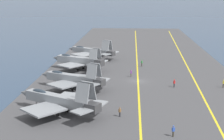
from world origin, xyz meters
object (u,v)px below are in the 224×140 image
parked_jet_fourth (91,51)px  parked_jet_third (78,60)px  parked_jet_second (73,78)px  crew_red_vest (174,83)px  crew_brown_vest (120,111)px  crew_blue_vest (173,131)px  crew_green_vest (142,63)px  crew_yellow_vest (223,83)px  parked_jet_nearest (58,100)px  crew_purple_vest (131,73)px

parked_jet_fourth → parked_jet_third: bearing=173.6°
parked_jet_second → crew_red_vest: size_ratio=9.18×
parked_jet_fourth → parked_jet_second: bearing=180.0°
parked_jet_second → crew_brown_vest: bearing=-146.3°
parked_jet_third → crew_blue_vest: 45.97m
parked_jet_third → crew_green_vest: size_ratio=8.55×
parked_jet_fourth → crew_green_vest: parked_jet_fourth is taller
crew_blue_vest → parked_jet_fourth: bearing=18.0°
crew_brown_vest → crew_green_vest: 39.27m
crew_yellow_vest → parked_jet_fourth: bearing=46.4°
crew_red_vest → crew_brown_vest: (-18.49, 11.01, -0.04)m
parked_jet_second → parked_jet_fourth: parked_jet_fourth is taller
parked_jet_fourth → parked_jet_nearest: bearing=-179.8°
parked_jet_nearest → crew_yellow_vest: parked_jet_nearest is taller
crew_brown_vest → crew_green_vest: (39.01, -4.54, 0.10)m
crew_brown_vest → parked_jet_nearest: bearing=84.4°
crew_yellow_vest → crew_red_vest: bearing=91.4°
parked_jet_third → crew_red_vest: 27.93m
crew_purple_vest → crew_blue_vest: (-34.59, -6.21, -0.04)m
parked_jet_third → crew_green_vest: parked_jet_third is taller
parked_jet_fourth → crew_purple_vest: parked_jet_fourth is taller
crew_brown_vest → crew_blue_vest: 10.87m
parked_jet_fourth → crew_yellow_vest: 44.28m
parked_jet_fourth → crew_blue_vest: size_ratio=10.00×
parked_jet_nearest → crew_blue_vest: (-8.50, -18.30, -1.39)m
crew_green_vest → crew_blue_vest: crew_green_vest is taller
parked_jet_third → crew_brown_vest: size_ratio=9.48×
parked_jet_nearest → crew_red_vest: bearing=-50.8°
crew_brown_vest → crew_purple_vest: bearing=-3.5°
crew_purple_vest → parked_jet_fourth: bearing=28.9°
parked_jet_nearest → crew_green_vest: size_ratio=9.18×
parked_jet_nearest → parked_jet_second: 14.82m
crew_brown_vest → crew_purple_vest: (27.11, -1.68, 0.05)m
parked_jet_second → parked_jet_third: parked_jet_third is taller
crew_brown_vest → parked_jet_third: bearing=20.0°
parked_jet_second → crew_purple_vest: 16.71m
crew_brown_vest → crew_purple_vest: size_ratio=0.94×
parked_jet_fourth → crew_blue_vest: (-56.75, -18.45, -1.42)m
parked_jet_second → crew_blue_vest: parked_jet_second is taller
crew_red_vest → crew_blue_vest: size_ratio=1.03×
parked_jet_third → crew_yellow_vest: parked_jet_third is taller
crew_brown_vest → parked_jet_second: bearing=33.7°
crew_yellow_vest → crew_brown_vest: bearing=131.1°
crew_red_vest → crew_green_vest: bearing=17.5°
crew_purple_vest → parked_jet_second: bearing=132.6°
parked_jet_second → crew_brown_vest: size_ratio=9.63×
parked_jet_nearest → crew_blue_vest: parked_jet_nearest is taller
parked_jet_fourth → crew_red_vest: (-30.78, -21.58, -1.39)m
parked_jet_nearest → parked_jet_second: parked_jet_nearest is taller
parked_jet_second → crew_yellow_vest: (2.90, -32.05, -1.32)m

